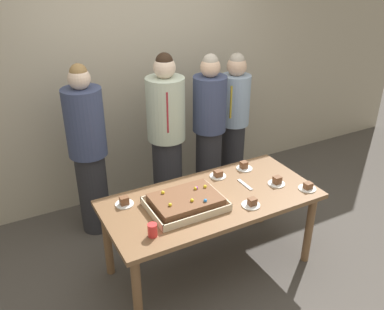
{
  "coord_description": "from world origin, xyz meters",
  "views": [
    {
      "loc": [
        -1.5,
        -2.46,
        2.57
      ],
      "look_at": [
        -0.1,
        0.15,
        1.08
      ],
      "focal_mm": 38.54,
      "sensor_mm": 36.0,
      "label": 1
    }
  ],
  "objects_px": {
    "plated_slice_near_left": "(244,167)",
    "person_serving_front": "(209,131)",
    "drink_cup_nearest": "(152,230)",
    "person_striped_tie_right": "(88,151)",
    "sheet_cake": "(186,202)",
    "plated_slice_far_left": "(277,182)",
    "plated_slice_near_right": "(124,202)",
    "cake_server_utensil": "(245,185)",
    "party_table": "(211,206)",
    "plated_slice_center_front": "(308,187)",
    "person_green_shirt_behind": "(167,137)",
    "plated_slice_far_right": "(218,175)",
    "person_far_right_suit": "(234,121)",
    "plated_slice_center_back": "(252,203)"
  },
  "relations": [
    {
      "from": "plated_slice_near_left",
      "to": "person_serving_front",
      "type": "height_order",
      "value": "person_serving_front"
    },
    {
      "from": "drink_cup_nearest",
      "to": "person_striped_tie_right",
      "type": "distance_m",
      "value": 1.29
    },
    {
      "from": "sheet_cake",
      "to": "plated_slice_near_left",
      "type": "height_order",
      "value": "sheet_cake"
    },
    {
      "from": "person_striped_tie_right",
      "to": "plated_slice_far_left",
      "type": "bearing_deg",
      "value": 25.91
    },
    {
      "from": "plated_slice_near_right",
      "to": "cake_server_utensil",
      "type": "relative_size",
      "value": 0.75
    },
    {
      "from": "sheet_cake",
      "to": "person_striped_tie_right",
      "type": "xyz_separation_m",
      "value": [
        -0.47,
        1.07,
        0.1
      ]
    },
    {
      "from": "party_table",
      "to": "plated_slice_center_front",
      "type": "height_order",
      "value": "plated_slice_center_front"
    },
    {
      "from": "cake_server_utensil",
      "to": "person_serving_front",
      "type": "xyz_separation_m",
      "value": [
        0.15,
        0.89,
        0.13
      ]
    },
    {
      "from": "sheet_cake",
      "to": "plated_slice_near_left",
      "type": "distance_m",
      "value": 0.83
    },
    {
      "from": "plated_slice_center_front",
      "to": "person_green_shirt_behind",
      "type": "bearing_deg",
      "value": 121.25
    },
    {
      "from": "plated_slice_near_left",
      "to": "plated_slice_center_front",
      "type": "xyz_separation_m",
      "value": [
        0.27,
        -0.56,
        -0.0
      ]
    },
    {
      "from": "drink_cup_nearest",
      "to": "cake_server_utensil",
      "type": "xyz_separation_m",
      "value": [
        0.99,
        0.27,
        -0.05
      ]
    },
    {
      "from": "drink_cup_nearest",
      "to": "plated_slice_far_left",
      "type": "bearing_deg",
      "value": 7.03
    },
    {
      "from": "drink_cup_nearest",
      "to": "person_green_shirt_behind",
      "type": "relative_size",
      "value": 0.06
    },
    {
      "from": "party_table",
      "to": "plated_slice_center_front",
      "type": "bearing_deg",
      "value": -19.26
    },
    {
      "from": "person_striped_tie_right",
      "to": "party_table",
      "type": "bearing_deg",
      "value": 10.89
    },
    {
      "from": "plated_slice_far_right",
      "to": "person_striped_tie_right",
      "type": "xyz_separation_m",
      "value": [
        -0.95,
        0.78,
        0.12
      ]
    },
    {
      "from": "plated_slice_near_right",
      "to": "plated_slice_far_left",
      "type": "distance_m",
      "value": 1.32
    },
    {
      "from": "person_green_shirt_behind",
      "to": "person_far_right_suit",
      "type": "bearing_deg",
      "value": 115.65
    },
    {
      "from": "plated_slice_near_left",
      "to": "plated_slice_center_front",
      "type": "relative_size",
      "value": 1.0
    },
    {
      "from": "sheet_cake",
      "to": "plated_slice_far_left",
      "type": "bearing_deg",
      "value": -3.99
    },
    {
      "from": "plated_slice_near_right",
      "to": "plated_slice_center_back",
      "type": "height_order",
      "value": "plated_slice_near_right"
    },
    {
      "from": "party_table",
      "to": "plated_slice_near_right",
      "type": "height_order",
      "value": "plated_slice_near_right"
    },
    {
      "from": "sheet_cake",
      "to": "plated_slice_near_right",
      "type": "bearing_deg",
      "value": 148.18
    },
    {
      "from": "plated_slice_far_left",
      "to": "plated_slice_far_right",
      "type": "bearing_deg",
      "value": 137.38
    },
    {
      "from": "plated_slice_far_left",
      "to": "person_striped_tie_right",
      "type": "bearing_deg",
      "value": 139.66
    },
    {
      "from": "party_table",
      "to": "drink_cup_nearest",
      "type": "bearing_deg",
      "value": -159.19
    },
    {
      "from": "plated_slice_far_left",
      "to": "plated_slice_center_back",
      "type": "xyz_separation_m",
      "value": [
        -0.39,
        -0.17,
        -0.0
      ]
    },
    {
      "from": "sheet_cake",
      "to": "plated_slice_center_back",
      "type": "bearing_deg",
      "value": -26.06
    },
    {
      "from": "plated_slice_center_back",
      "to": "plated_slice_far_right",
      "type": "bearing_deg",
      "value": 89.25
    },
    {
      "from": "drink_cup_nearest",
      "to": "cake_server_utensil",
      "type": "bearing_deg",
      "value": 15.39
    },
    {
      "from": "party_table",
      "to": "plated_slice_far_left",
      "type": "xyz_separation_m",
      "value": [
        0.61,
        -0.09,
        0.11
      ]
    },
    {
      "from": "plated_slice_center_front",
      "to": "person_serving_front",
      "type": "bearing_deg",
      "value": 103.01
    },
    {
      "from": "sheet_cake",
      "to": "person_serving_front",
      "type": "distance_m",
      "value": 1.22
    },
    {
      "from": "person_green_shirt_behind",
      "to": "person_far_right_suit",
      "type": "height_order",
      "value": "person_green_shirt_behind"
    },
    {
      "from": "plated_slice_far_left",
      "to": "drink_cup_nearest",
      "type": "bearing_deg",
      "value": -172.97
    },
    {
      "from": "plated_slice_center_back",
      "to": "sheet_cake",
      "type": "bearing_deg",
      "value": 153.94
    },
    {
      "from": "party_table",
      "to": "person_serving_front",
      "type": "relative_size",
      "value": 1.07
    },
    {
      "from": "sheet_cake",
      "to": "person_far_right_suit",
      "type": "bearing_deg",
      "value": 43.24
    },
    {
      "from": "drink_cup_nearest",
      "to": "person_green_shirt_behind",
      "type": "xyz_separation_m",
      "value": [
        0.67,
        1.19,
        0.11
      ]
    },
    {
      "from": "drink_cup_nearest",
      "to": "person_serving_front",
      "type": "relative_size",
      "value": 0.06
    },
    {
      "from": "person_serving_front",
      "to": "person_green_shirt_behind",
      "type": "bearing_deg",
      "value": -55.27
    },
    {
      "from": "plated_slice_far_left",
      "to": "sheet_cake",
      "type": "bearing_deg",
      "value": 176.01
    },
    {
      "from": "plated_slice_center_back",
      "to": "person_far_right_suit",
      "type": "xyz_separation_m",
      "value": [
        0.72,
        1.35,
        0.09
      ]
    },
    {
      "from": "plated_slice_near_right",
      "to": "drink_cup_nearest",
      "type": "relative_size",
      "value": 1.5
    },
    {
      "from": "party_table",
      "to": "cake_server_utensil",
      "type": "relative_size",
      "value": 8.93
    },
    {
      "from": "party_table",
      "to": "cake_server_utensil",
      "type": "xyz_separation_m",
      "value": [
        0.36,
        0.03,
        0.09
      ]
    },
    {
      "from": "party_table",
      "to": "cake_server_utensil",
      "type": "height_order",
      "value": "cake_server_utensil"
    },
    {
      "from": "plated_slice_center_back",
      "to": "drink_cup_nearest",
      "type": "distance_m",
      "value": 0.85
    },
    {
      "from": "plated_slice_near_left",
      "to": "person_striped_tie_right",
      "type": "distance_m",
      "value": 1.46
    }
  ]
}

